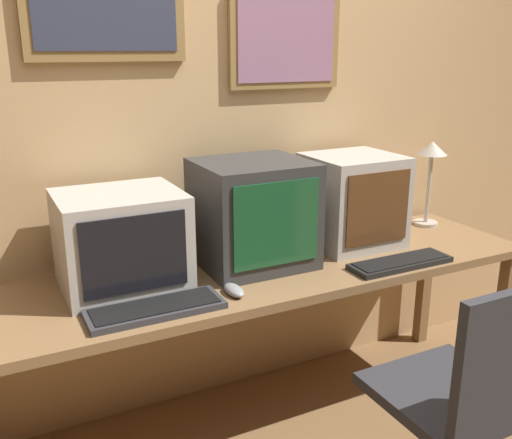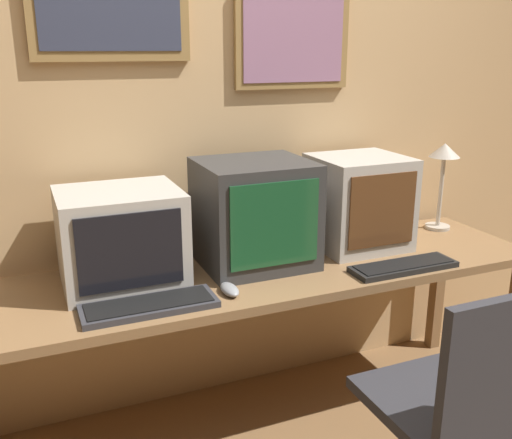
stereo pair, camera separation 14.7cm
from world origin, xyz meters
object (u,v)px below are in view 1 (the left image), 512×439
at_px(keyboard_side, 400,263).
at_px(office_chair, 461,420).
at_px(monitor_center, 253,213).
at_px(desk_lamp, 431,161).
at_px(keyboard_main, 156,309).
at_px(monitor_left, 121,240).
at_px(mouse_near_keyboard, 234,290).
at_px(monitor_right, 352,200).

distance_m(keyboard_side, office_chair, 0.66).
bearing_deg(monitor_center, desk_lamp, 4.74).
height_order(desk_lamp, office_chair, desk_lamp).
distance_m(keyboard_main, office_chair, 1.06).
bearing_deg(keyboard_side, monitor_left, 163.68).
distance_m(mouse_near_keyboard, desk_lamp, 1.28).
relative_size(keyboard_main, office_chair, 0.50).
bearing_deg(monitor_left, monitor_right, 0.72).
relative_size(monitor_center, mouse_near_keyboard, 3.61).
bearing_deg(monitor_left, monitor_center, -1.06).
xyz_separation_m(monitor_right, office_chair, (-0.17, -0.86, -0.51)).
xyz_separation_m(monitor_left, keyboard_main, (0.04, -0.27, -0.16)).
xyz_separation_m(monitor_center, monitor_right, (0.50, 0.02, -0.01)).
bearing_deg(monitor_right, office_chair, -101.07).
xyz_separation_m(mouse_near_keyboard, desk_lamp, (1.20, 0.33, 0.30)).
height_order(monitor_left, keyboard_main, monitor_left).
bearing_deg(keyboard_main, keyboard_side, -2.01).
distance_m(monitor_left, keyboard_side, 1.10).
bearing_deg(monitor_center, monitor_left, 178.94).
bearing_deg(desk_lamp, monitor_right, -173.11).
relative_size(keyboard_main, keyboard_side, 1.03).
height_order(monitor_center, mouse_near_keyboard, monitor_center).
relative_size(monitor_right, office_chair, 0.44).
bearing_deg(office_chair, monitor_right, 78.93).
bearing_deg(monitor_left, desk_lamp, 2.74).
bearing_deg(keyboard_main, office_chair, -35.08).
height_order(keyboard_main, desk_lamp, desk_lamp).
height_order(keyboard_side, desk_lamp, desk_lamp).
bearing_deg(desk_lamp, office_chair, -125.85).
distance_m(monitor_left, monitor_right, 1.03).
distance_m(monitor_left, mouse_near_keyboard, 0.45).
height_order(monitor_right, keyboard_main, monitor_right).
relative_size(monitor_right, desk_lamp, 0.96).
distance_m(monitor_center, keyboard_side, 0.63).
distance_m(monitor_right, mouse_near_keyboard, 0.78).
bearing_deg(monitor_center, keyboard_side, -29.85).
bearing_deg(keyboard_side, desk_lamp, 38.14).
xyz_separation_m(monitor_right, keyboard_side, (0.02, -0.32, -0.19)).
bearing_deg(office_chair, mouse_near_keyboard, 132.01).
bearing_deg(office_chair, keyboard_side, 71.29).
height_order(monitor_left, desk_lamp, desk_lamp).
height_order(keyboard_side, mouse_near_keyboard, mouse_near_keyboard).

